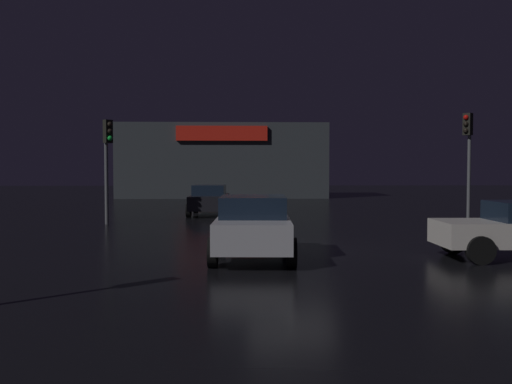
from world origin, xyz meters
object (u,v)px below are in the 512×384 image
Objects in this scene: traffic_signal_opposite at (468,145)px; car_near at (209,199)px; car_crossing at (253,226)px; store_building at (223,161)px; traffic_signal_cross_right at (107,152)px.

car_near is at bearing 153.56° from traffic_signal_opposite.
store_building is at bearing 92.83° from car_crossing.
store_building is 3.99× the size of car_crossing.
traffic_signal_opposite reaches higher than traffic_signal_cross_right.
car_crossing is at bearing -87.17° from store_building.
car_near is (3.97, 4.55, -2.23)m from traffic_signal_cross_right.
store_building is 3.82× the size of traffic_signal_cross_right.
store_building is 22.71m from traffic_signal_cross_right.
traffic_signal_cross_right is at bearing 122.98° from car_crossing.
store_building reaches higher than traffic_signal_cross_right.
car_crossing is at bearing -138.16° from traffic_signal_opposite.
traffic_signal_opposite is at bearing -3.13° from traffic_signal_cross_right.
store_building reaches higher than traffic_signal_opposite.
traffic_signal_cross_right is 6.44m from car_near.
store_building is 17.90m from car_near.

